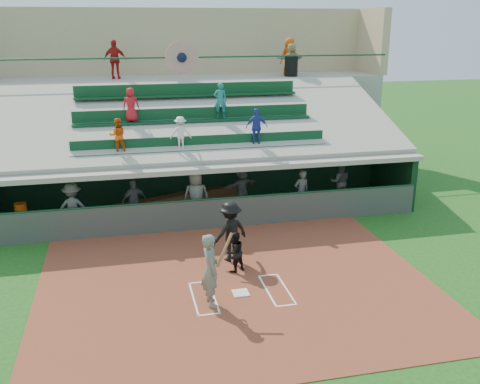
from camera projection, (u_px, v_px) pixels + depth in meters
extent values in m
plane|color=#194C15|center=(241.00, 294.00, 14.63)|extent=(100.00, 100.00, 0.00)
cube|color=brown|center=(237.00, 285.00, 15.09)|extent=(11.00, 9.00, 0.02)
cube|color=white|center=(241.00, 293.00, 14.62)|extent=(0.43, 0.43, 0.03)
cube|color=white|center=(214.00, 296.00, 14.47)|extent=(0.05, 1.80, 0.01)
cube|color=white|center=(267.00, 290.00, 14.78)|extent=(0.05, 1.80, 0.01)
cube|color=white|center=(194.00, 298.00, 14.35)|extent=(0.05, 1.80, 0.01)
cube|color=white|center=(286.00, 288.00, 14.90)|extent=(0.05, 1.80, 0.01)
cube|color=white|center=(199.00, 282.00, 15.25)|extent=(0.60, 0.05, 0.01)
cube|color=white|center=(268.00, 275.00, 15.68)|extent=(0.60, 0.05, 0.01)
cube|color=white|center=(209.00, 314.00, 13.57)|extent=(0.60, 0.05, 0.01)
cube|color=white|center=(286.00, 305.00, 14.01)|extent=(0.60, 0.05, 0.01)
cube|color=gray|center=(202.00, 212.00, 20.90)|extent=(16.00, 3.50, 0.04)
cube|color=gray|center=(180.00, 124.00, 26.49)|extent=(20.00, 3.00, 4.60)
cube|color=#454945|center=(210.00, 214.00, 19.11)|extent=(16.00, 0.06, 1.10)
cylinder|color=#133D25|center=(209.00, 199.00, 18.94)|extent=(16.00, 0.08, 0.08)
cube|color=black|center=(195.00, 174.00, 22.20)|extent=(16.00, 0.25, 2.20)
cube|color=black|center=(392.00, 173.00, 22.26)|extent=(0.25, 3.50, 2.20)
cube|color=gray|center=(201.00, 158.00, 20.24)|extent=(16.40, 3.90, 0.18)
cube|color=gray|center=(190.00, 162.00, 23.81)|extent=(16.40, 3.50, 2.30)
cube|color=gray|center=(184.00, 130.00, 25.00)|extent=(16.40, 0.30, 4.60)
cube|color=#99968B|center=(194.00, 117.00, 21.58)|extent=(16.40, 6.51, 2.37)
cube|color=#0D3D1E|center=(203.00, 150.00, 19.59)|extent=(9.40, 0.42, 0.08)
cube|color=#0C371F|center=(202.00, 142.00, 19.70)|extent=(9.40, 0.06, 0.45)
cube|color=#0D391F|center=(195.00, 121.00, 21.13)|extent=(9.40, 0.42, 0.08)
cube|color=#0D3B1F|center=(194.00, 113.00, 21.24)|extent=(9.40, 0.06, 0.45)
cube|color=#0C361A|center=(188.00, 95.00, 22.67)|extent=(9.40, 0.42, 0.08)
cube|color=#0D3D1E|center=(188.00, 89.00, 22.78)|extent=(9.40, 0.06, 0.45)
imported|color=#D44D0C|center=(118.00, 135.00, 18.85)|extent=(0.62, 0.50, 1.22)
imported|color=silver|center=(181.00, 133.00, 19.33)|extent=(0.81, 0.51, 1.19)
imported|color=#263898|center=(257.00, 127.00, 19.89)|extent=(0.84, 0.41, 1.39)
imported|color=#B4141E|center=(131.00, 105.00, 20.50)|extent=(0.70, 0.51, 1.30)
imported|color=#186E68|center=(220.00, 101.00, 21.22)|extent=(0.56, 0.42, 1.41)
cylinder|color=#144024|center=(182.00, 57.00, 24.09)|extent=(20.00, 0.07, 0.07)
cylinder|color=#AB2618|center=(182.00, 57.00, 24.07)|extent=(1.50, 0.06, 1.50)
sphere|color=black|center=(182.00, 57.00, 24.05)|extent=(0.44, 0.44, 0.44)
cube|color=tan|center=(174.00, 41.00, 26.70)|extent=(20.00, 0.40, 3.20)
cube|color=tan|center=(372.00, 41.00, 27.41)|extent=(0.40, 3.00, 3.20)
imported|color=#5A5D58|center=(210.00, 270.00, 13.79)|extent=(0.52, 0.75, 1.97)
cylinder|color=brown|center=(225.00, 250.00, 13.54)|extent=(0.56, 0.54, 0.75)
sphere|color=olive|center=(215.00, 261.00, 13.74)|extent=(0.10, 0.10, 0.10)
imported|color=black|center=(235.00, 252.00, 15.77)|extent=(0.74, 0.67, 1.24)
imported|color=black|center=(230.00, 231.00, 16.44)|extent=(1.41, 1.15, 1.89)
cube|color=#975D37|center=(192.00, 198.00, 21.81)|extent=(15.17, 6.01, 0.48)
cube|color=silver|center=(24.00, 224.00, 18.73)|extent=(0.77, 0.59, 0.66)
cylinder|color=#E3530D|center=(21.00, 209.00, 18.62)|extent=(0.41, 0.41, 0.41)
imported|color=#52544F|center=(73.00, 208.00, 18.64)|extent=(1.15, 0.66, 1.78)
imported|color=#5D615B|center=(134.00, 200.00, 19.69)|extent=(1.01, 0.69, 1.60)
imported|color=#61645E|center=(196.00, 196.00, 19.56)|extent=(0.96, 0.63, 1.96)
imported|color=#5F615B|center=(242.00, 187.00, 21.04)|extent=(1.68, 1.13, 1.74)
imported|color=#585B56|center=(301.00, 192.00, 20.58)|extent=(0.68, 0.52, 1.69)
imported|color=#545752|center=(340.00, 182.00, 21.87)|extent=(0.96, 0.83, 1.69)
cylinder|color=black|center=(291.00, 66.00, 25.89)|extent=(0.64, 0.64, 0.96)
imported|color=#AD1713|center=(115.00, 59.00, 24.57)|extent=(1.09, 0.60, 1.76)
imported|color=#C34A0B|center=(289.00, 57.00, 26.32)|extent=(0.97, 0.71, 1.81)
imported|color=tan|center=(291.00, 59.00, 26.02)|extent=(1.53, 0.88, 1.57)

